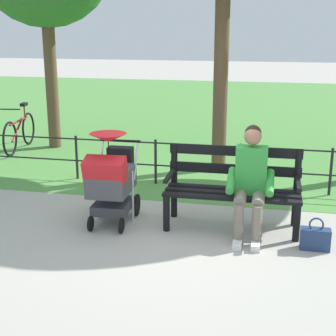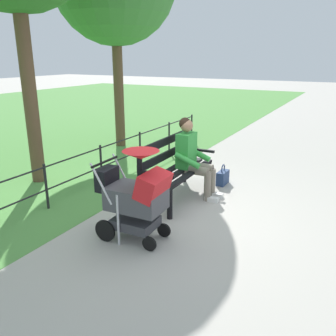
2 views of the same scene
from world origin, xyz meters
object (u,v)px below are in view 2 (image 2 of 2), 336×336
Objects in this scene: stroller at (137,195)px; handbag at (223,177)px; person_on_bench at (192,155)px; park_bench at (174,166)px.

stroller reaches higher than handbag.
person_on_bench reaches higher than handbag.
person_on_bench is at bearing 133.89° from park_bench.
park_bench reaches higher than handbag.
handbag is at bearing 174.06° from stroller.
park_bench is 1.47m from stroller.
park_bench is at bearing -27.36° from handbag.
park_bench is 4.34× the size of handbag.
person_on_bench is (-0.21, 0.22, 0.15)m from park_bench.
park_bench is 1.40× the size of stroller.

